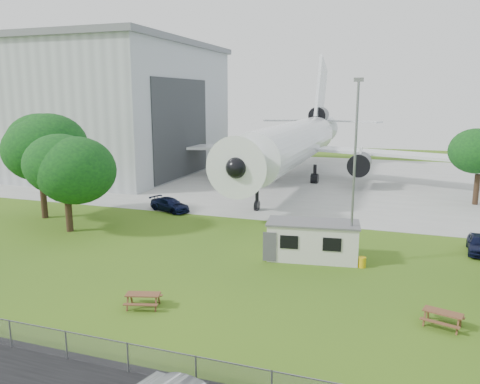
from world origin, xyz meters
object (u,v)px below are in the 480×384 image
(hangar, at_px, (66,107))
(picnic_west, at_px, (144,307))
(picnic_east, at_px, (442,326))
(site_cabin, at_px, (313,240))
(airliner, at_px, (296,141))

(hangar, bearing_deg, picnic_west, -47.67)
(picnic_east, bearing_deg, site_cabin, 151.61)
(picnic_west, relative_size, picnic_east, 1.00)
(hangar, distance_m, site_cabin, 53.34)
(site_cabin, height_order, picnic_east, site_cabin)
(picnic_west, bearing_deg, airliner, 74.74)
(site_cabin, distance_m, picnic_east, 10.90)
(airliner, relative_size, picnic_east, 26.52)
(airliner, distance_m, picnic_west, 40.25)
(picnic_west, bearing_deg, picnic_east, -5.20)
(hangar, distance_m, picnic_west, 54.97)
(hangar, relative_size, picnic_east, 23.89)
(picnic_east, bearing_deg, airliner, 128.61)
(picnic_west, height_order, picnic_east, same)
(picnic_west, xyz_separation_m, picnic_east, (14.86, 2.83, 0.00))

